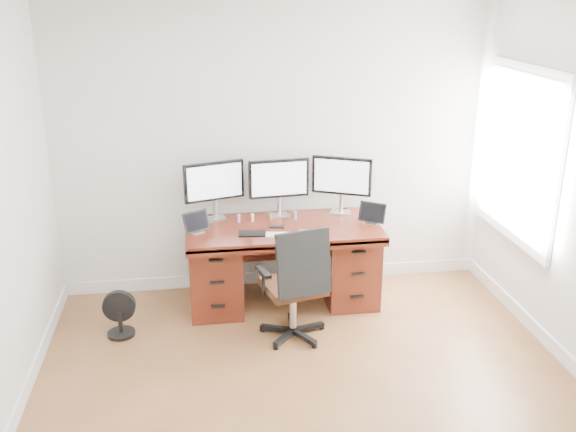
{
  "coord_description": "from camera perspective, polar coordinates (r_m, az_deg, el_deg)",
  "views": [
    {
      "loc": [
        -0.72,
        -3.42,
        2.75
      ],
      "look_at": [
        0.0,
        1.5,
        0.95
      ],
      "focal_mm": 40.0,
      "sensor_mm": 36.0,
      "label": 1
    }
  ],
  "objects": [
    {
      "name": "phone",
      "position": [
        5.6,
        -0.99,
        -0.96
      ],
      "size": [
        0.14,
        0.09,
        0.01
      ],
      "primitive_type": "cube",
      "rotation": [
        0.0,
        0.0,
        -0.25
      ],
      "color": "black",
      "rests_on": "desk"
    },
    {
      "name": "floor_fan",
      "position": [
        5.51,
        -14.75,
        -8.47
      ],
      "size": [
        0.27,
        0.23,
        0.39
      ],
      "rotation": [
        0.0,
        0.0,
        -0.02
      ],
      "color": "black",
      "rests_on": "ground"
    },
    {
      "name": "tablet_left",
      "position": [
        5.51,
        -8.14,
        -0.63
      ],
      "size": [
        0.24,
        0.18,
        0.19
      ],
      "rotation": [
        0.0,
        0.0,
        0.54
      ],
      "color": "silver",
      "rests_on": "desk"
    },
    {
      "name": "desk",
      "position": [
        5.79,
        -0.48,
        -4.0
      ],
      "size": [
        1.7,
        0.8,
        0.75
      ],
      "color": "#4C1A0F",
      "rests_on": "ground"
    },
    {
      "name": "office_chair",
      "position": [
        5.23,
        0.65,
        -7.67
      ],
      "size": [
        0.64,
        0.64,
        1.0
      ],
      "rotation": [
        0.0,
        0.0,
        0.24
      ],
      "color": "black",
      "rests_on": "ground"
    },
    {
      "name": "drawing_tablet",
      "position": [
        5.46,
        -3.2,
        -1.55
      ],
      "size": [
        0.24,
        0.16,
        0.01
      ],
      "primitive_type": "cube",
      "rotation": [
        0.0,
        0.0,
        -0.07
      ],
      "color": "black",
      "rests_on": "desk"
    },
    {
      "name": "monitor_right",
      "position": [
        5.88,
        4.8,
        3.39
      ],
      "size": [
        0.51,
        0.26,
        0.53
      ],
      "rotation": [
        0.0,
        0.0,
        -0.43
      ],
      "color": "silver",
      "rests_on": "desk"
    },
    {
      "name": "figurine_brown",
      "position": [
        5.75,
        -1.61,
        -0.01
      ],
      "size": [
        0.03,
        0.03,
        0.08
      ],
      "color": "brown",
      "rests_on": "desk"
    },
    {
      "name": "figurine_yellow",
      "position": [
        5.73,
        -3.17,
        -0.09
      ],
      "size": [
        0.03,
        0.03,
        0.08
      ],
      "color": "#CCCC61",
      "rests_on": "desk"
    },
    {
      "name": "trackpad",
      "position": [
        5.47,
        1.97,
        -1.48
      ],
      "size": [
        0.16,
        0.16,
        0.01
      ],
      "primitive_type": "cube",
      "rotation": [
        0.0,
        0.0,
        0.11
      ],
      "color": "#B6B9BE",
      "rests_on": "desk"
    },
    {
      "name": "ground",
      "position": [
        4.44,
        2.97,
        -18.34
      ],
      "size": [
        4.5,
        4.5,
        0.0
      ],
      "primitive_type": "plane",
      "color": "brown",
      "rests_on": "ground"
    },
    {
      "name": "figurine_purple",
      "position": [
        5.72,
        -4.41,
        -0.15
      ],
      "size": [
        0.03,
        0.03,
        0.08
      ],
      "color": "#9E65CB",
      "rests_on": "desk"
    },
    {
      "name": "monitor_left",
      "position": [
        5.73,
        -6.58,
        2.9
      ],
      "size": [
        0.54,
        0.19,
        0.53
      ],
      "rotation": [
        0.0,
        0.0,
        0.29
      ],
      "color": "silver",
      "rests_on": "desk"
    },
    {
      "name": "back_wall",
      "position": [
        5.88,
        -1.07,
        6.13
      ],
      "size": [
        4.0,
        0.1,
        2.7
      ],
      "primitive_type": "cube",
      "color": "white",
      "rests_on": "ground"
    },
    {
      "name": "keyboard",
      "position": [
        5.41,
        -0.65,
        -1.69
      ],
      "size": [
        0.27,
        0.15,
        0.01
      ],
      "primitive_type": "cube",
      "rotation": [
        0.0,
        0.0,
        -0.17
      ],
      "color": "white",
      "rests_on": "desk"
    },
    {
      "name": "figurine_blue",
      "position": [
        5.77,
        0.65,
        0.1
      ],
      "size": [
        0.03,
        0.03,
        0.08
      ],
      "color": "#6685E2",
      "rests_on": "desk"
    },
    {
      "name": "tablet_right",
      "position": [
        5.71,
        7.52,
        0.15
      ],
      "size": [
        0.24,
        0.19,
        0.19
      ],
      "rotation": [
        0.0,
        0.0,
        -0.6
      ],
      "color": "silver",
      "rests_on": "desk"
    },
    {
      "name": "monitor_center",
      "position": [
        5.78,
        -0.82,
        3.17
      ],
      "size": [
        0.55,
        0.15,
        0.53
      ],
      "rotation": [
        0.0,
        0.0,
        0.08
      ],
      "color": "silver",
      "rests_on": "desk"
    }
  ]
}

